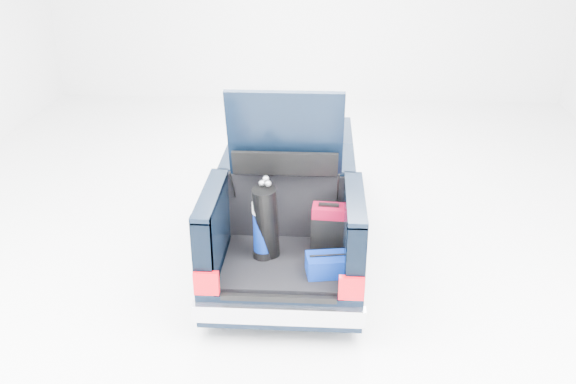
# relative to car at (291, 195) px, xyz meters

# --- Properties ---
(ground) EXTENTS (14.00, 14.00, 0.00)m
(ground) POSITION_rel_car_xyz_m (0.00, -0.11, -0.67)
(ground) COLOR white
(ground) RESTS_ON ground
(car) EXTENTS (1.87, 4.65, 2.47)m
(car) POSITION_rel_car_xyz_m (0.00, 0.00, 0.00)
(car) COLOR black
(car) RESTS_ON ground
(red_suitcase) EXTENTS (0.38, 0.26, 0.60)m
(red_suitcase) POSITION_rel_car_xyz_m (0.50, -1.34, 0.21)
(red_suitcase) COLOR maroon
(red_suitcase) RESTS_ON car
(black_golf_bag) EXTENTS (0.37, 0.43, 0.97)m
(black_golf_bag) POSITION_rel_car_xyz_m (-0.19, -1.50, 0.36)
(black_golf_bag) COLOR black
(black_golf_bag) RESTS_ON car
(blue_golf_bag) EXTENTS (0.25, 0.25, 0.78)m
(blue_golf_bag) POSITION_rel_car_xyz_m (-0.23, -1.51, 0.28)
(blue_golf_bag) COLOR black
(blue_golf_bag) RESTS_ON car
(blue_duffel) EXTENTS (0.50, 0.37, 0.24)m
(blue_duffel) POSITION_rel_car_xyz_m (0.50, -1.82, 0.04)
(blue_duffel) COLOR navy
(blue_duffel) RESTS_ON car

